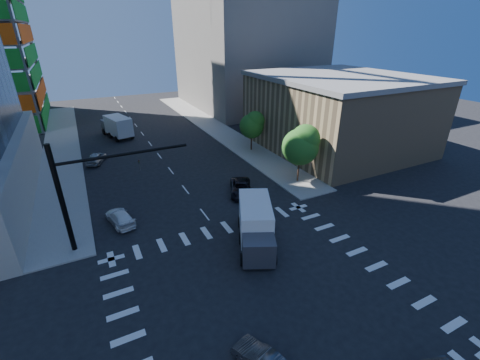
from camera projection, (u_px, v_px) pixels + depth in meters
ground at (269, 298)px, 21.61m from camera, size 160.00×160.00×0.00m
road_markings at (269, 298)px, 21.61m from camera, size 20.00×20.00×0.01m
sidewalk_ne at (213, 127)px, 58.99m from camera, size 5.00×60.00×0.15m
sidewalk_nw at (62, 147)px, 48.81m from camera, size 5.00×60.00×0.15m
commercial_building at (337, 112)px, 47.30m from camera, size 20.50×22.50×10.60m
bg_building_ne at (246, 41)px, 71.07m from camera, size 24.00×30.00×28.00m
signal_mast_nw at (81, 187)px, 24.50m from camera, size 10.20×0.40×9.00m
tree_south at (302, 144)px, 35.99m from camera, size 4.16×4.16×6.82m
tree_north at (253, 124)px, 46.10m from camera, size 3.54×3.52×5.78m
car_nb_far at (241, 188)px, 35.07m from camera, size 4.03×5.35×1.35m
car_sb_near at (120, 217)px, 29.65m from camera, size 2.62×4.59×1.25m
car_sb_mid at (96, 158)px, 43.11m from camera, size 3.23×4.50×1.42m
box_truck_near at (256, 230)px, 26.27m from camera, size 5.25×7.08×3.42m
box_truck_far at (116, 127)px, 53.42m from camera, size 4.51×7.24×3.53m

